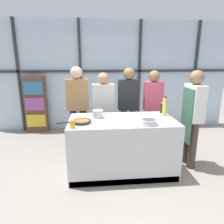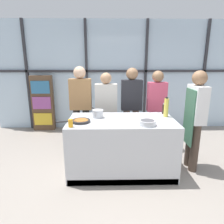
# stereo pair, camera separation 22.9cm
# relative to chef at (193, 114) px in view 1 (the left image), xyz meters

# --- Properties ---
(ground_plane) EXTENTS (18.00, 18.00, 0.00)m
(ground_plane) POSITION_rel_chef_xyz_m (-1.20, -0.05, -0.95)
(ground_plane) COLOR gray
(back_window_wall) EXTENTS (6.40, 0.10, 2.80)m
(back_window_wall) POSITION_rel_chef_xyz_m (-1.20, 2.21, 0.46)
(back_window_wall) COLOR silver
(back_window_wall) RESTS_ON ground_plane
(bookshelf) EXTENTS (0.55, 0.19, 1.44)m
(bookshelf) POSITION_rel_chef_xyz_m (-3.13, 2.02, -0.23)
(bookshelf) COLOR brown
(bookshelf) RESTS_ON ground_plane
(demo_island) EXTENTS (1.70, 0.90, 0.90)m
(demo_island) POSITION_rel_chef_xyz_m (-1.20, -0.05, -0.50)
(demo_island) COLOR silver
(demo_island) RESTS_ON ground_plane
(chef) EXTENTS (0.23, 0.43, 1.67)m
(chef) POSITION_rel_chef_xyz_m (0.00, 0.00, 0.00)
(chef) COLOR #47382D
(chef) RESTS_ON ground_plane
(spectator_far_left) EXTENTS (0.43, 0.24, 1.70)m
(spectator_far_left) POSITION_rel_chef_xyz_m (-1.97, 0.84, 0.03)
(spectator_far_left) COLOR black
(spectator_far_left) RESTS_ON ground_plane
(spectator_center_left) EXTENTS (0.44, 0.22, 1.58)m
(spectator_center_left) POSITION_rel_chef_xyz_m (-1.46, 0.84, -0.06)
(spectator_center_left) COLOR #47382D
(spectator_center_left) RESTS_ON ground_plane
(spectator_center_right) EXTENTS (0.41, 0.23, 1.68)m
(spectator_center_right) POSITION_rel_chef_xyz_m (-0.95, 0.84, 0.02)
(spectator_center_right) COLOR #47382D
(spectator_center_right) RESTS_ON ground_plane
(spectator_far_right) EXTENTS (0.38, 0.23, 1.62)m
(spectator_far_right) POSITION_rel_chef_xyz_m (-0.44, 0.84, -0.01)
(spectator_far_right) COLOR black
(spectator_far_right) RESTS_ON ground_plane
(frying_pan) EXTENTS (0.51, 0.29, 0.04)m
(frying_pan) POSITION_rel_chef_xyz_m (-1.85, -0.17, -0.03)
(frying_pan) COLOR #232326
(frying_pan) RESTS_ON demo_island
(saucepan) EXTENTS (0.20, 0.32, 0.13)m
(saucepan) POSITION_rel_chef_xyz_m (-1.59, 0.08, 0.02)
(saucepan) COLOR silver
(saucepan) RESTS_ON demo_island
(white_plate) EXTENTS (0.28, 0.28, 0.01)m
(white_plate) POSITION_rel_chef_xyz_m (-0.80, -0.11, -0.04)
(white_plate) COLOR white
(white_plate) RESTS_ON demo_island
(mixing_bowl) EXTENTS (0.25, 0.25, 0.08)m
(mixing_bowl) POSITION_rel_chef_xyz_m (-0.85, -0.34, -0.01)
(mixing_bowl) COLOR silver
(mixing_bowl) RESTS_ON demo_island
(oil_bottle) EXTENTS (0.07, 0.07, 0.33)m
(oil_bottle) POSITION_rel_chef_xyz_m (-0.45, 0.11, 0.11)
(oil_bottle) COLOR #E0CC4C
(oil_bottle) RESTS_ON demo_island
(pepper_grinder) EXTENTS (0.05, 0.05, 0.20)m
(pepper_grinder) POSITION_rel_chef_xyz_m (-0.44, 0.28, 0.04)
(pepper_grinder) COLOR #332319
(pepper_grinder) RESTS_ON demo_island
(juice_glass_near) EXTENTS (0.07, 0.07, 0.11)m
(juice_glass_near) POSITION_rel_chef_xyz_m (-1.96, -0.40, 0.01)
(juice_glass_near) COLOR orange
(juice_glass_near) RESTS_ON demo_island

